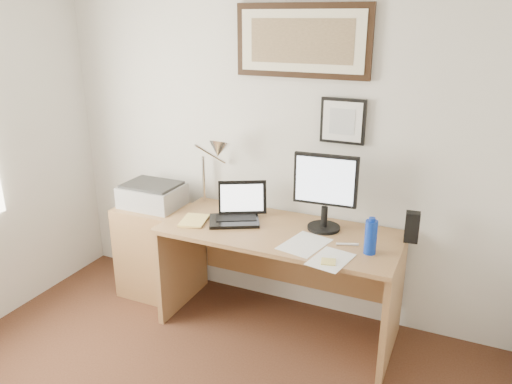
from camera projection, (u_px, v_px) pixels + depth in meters
The scene contains 17 objects.
wall_back at pixel (280, 143), 3.54m from camera, with size 3.50×0.02×2.50m, color silver.
side_cabinet at pixel (155, 250), 3.92m from camera, with size 0.50×0.40×0.73m, color olive.
water_bottle at pixel (371, 237), 2.98m from camera, with size 0.07×0.07×0.21m, color #0C2D9E.
bottle_cap at pixel (372, 219), 2.94m from camera, with size 0.04×0.04×0.02m, color #0C2D9E.
speaker at pixel (412, 227), 3.14m from camera, with size 0.09×0.08×0.20m, color black.
paper_sheet_a at pixel (305, 244), 3.13m from camera, with size 0.23×0.33×0.00m, color silver.
paper_sheet_b at pixel (331, 259), 2.93m from camera, with size 0.20×0.29×0.00m, color silver.
sticky_pad at pixel (328, 262), 2.89m from camera, with size 0.08×0.08×0.01m, color #DDCC69.
marker_pen at pixel (347, 244), 3.11m from camera, with size 0.02×0.02×0.14m, color white.
book at pixel (183, 220), 3.48m from camera, with size 0.17×0.23×0.02m, color #F1D071.
desk at pixel (283, 257), 3.48m from camera, with size 1.60×0.70×0.75m.
laptop at pixel (237, 212), 3.48m from camera, with size 0.41×0.43×0.26m.
lcd_monitor at pixel (325, 189), 3.25m from camera, with size 0.42×0.22×0.52m.
printer at pixel (152, 195), 3.79m from camera, with size 0.44×0.34×0.18m.
desk_lamp at pixel (217, 152), 3.56m from camera, with size 0.29×0.27×0.53m.
picture_large at pixel (302, 41), 3.23m from camera, with size 0.92×0.04×0.47m.
picture_small at pixel (343, 121), 3.28m from camera, with size 0.30×0.03×0.30m.
Camera 1 is at (1.26, -1.22, 2.10)m, focal length 35.00 mm.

